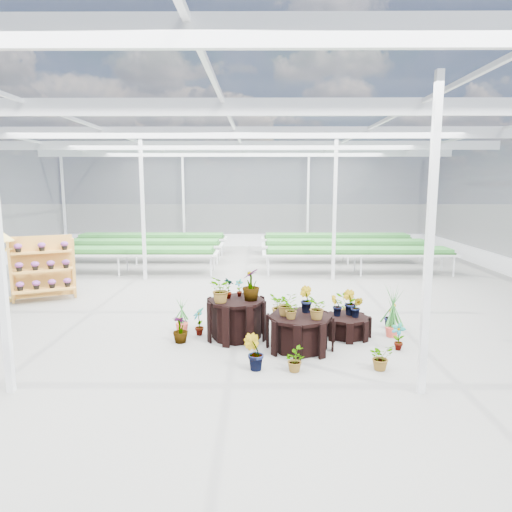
{
  "coord_description": "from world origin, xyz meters",
  "views": [
    {
      "loc": [
        0.63,
        -10.28,
        3.01
      ],
      "look_at": [
        0.56,
        0.59,
        1.3
      ],
      "focal_mm": 32.0,
      "sensor_mm": 36.0,
      "label": 1
    }
  ],
  "objects_px": {
    "plinth_low": "(347,327)",
    "bird_table": "(3,266)",
    "plinth_mid": "(300,332)",
    "plinth_tall": "(236,319)",
    "shelf_rack": "(43,269)"
  },
  "relations": [
    {
      "from": "plinth_low",
      "to": "bird_table",
      "type": "relative_size",
      "value": 0.49
    },
    {
      "from": "plinth_tall",
      "to": "plinth_mid",
      "type": "distance_m",
      "value": 1.34
    },
    {
      "from": "shelf_rack",
      "to": "bird_table",
      "type": "height_order",
      "value": "bird_table"
    },
    {
      "from": "plinth_low",
      "to": "plinth_mid",
      "type": "bearing_deg",
      "value": -145.01
    },
    {
      "from": "shelf_rack",
      "to": "bird_table",
      "type": "distance_m",
      "value": 0.96
    },
    {
      "from": "plinth_tall",
      "to": "plinth_low",
      "type": "height_order",
      "value": "plinth_tall"
    },
    {
      "from": "plinth_mid",
      "to": "shelf_rack",
      "type": "xyz_separation_m",
      "value": [
        -6.41,
        3.62,
        0.51
      ]
    },
    {
      "from": "bird_table",
      "to": "plinth_mid",
      "type": "bearing_deg",
      "value": -31.68
    },
    {
      "from": "bird_table",
      "to": "shelf_rack",
      "type": "bearing_deg",
      "value": 6.15
    },
    {
      "from": "plinth_low",
      "to": "bird_table",
      "type": "distance_m",
      "value": 8.8
    },
    {
      "from": "plinth_tall",
      "to": "plinth_low",
      "type": "distance_m",
      "value": 2.21
    },
    {
      "from": "bird_table",
      "to": "plinth_low",
      "type": "bearing_deg",
      "value": -24.76
    },
    {
      "from": "plinth_tall",
      "to": "plinth_mid",
      "type": "height_order",
      "value": "plinth_tall"
    },
    {
      "from": "plinth_tall",
      "to": "shelf_rack",
      "type": "distance_m",
      "value": 6.04
    },
    {
      "from": "plinth_tall",
      "to": "bird_table",
      "type": "xyz_separation_m",
      "value": [
        -6.14,
        2.81,
        0.54
      ]
    }
  ]
}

